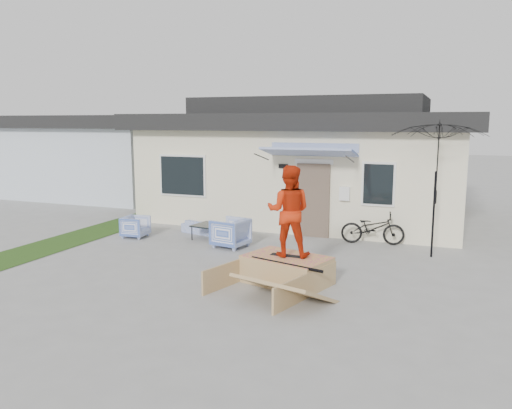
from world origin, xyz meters
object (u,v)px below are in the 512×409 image
(bicycle, at_px, (373,224))
(skater, at_px, (289,210))
(loveseat, at_px, (203,225))
(skateboard, at_px, (288,255))
(patio_umbrella, at_px, (435,186))
(coffee_table, at_px, (209,232))
(armchair_left, at_px, (135,226))
(skate_ramp, at_px, (287,270))
(armchair_right, at_px, (230,231))

(bicycle, height_order, skater, skater)
(loveseat, xyz_separation_m, bicycle, (4.85, 0.49, 0.28))
(loveseat, relative_size, skateboard, 1.75)
(loveseat, bearing_deg, bicycle, -160.29)
(loveseat, relative_size, bicycle, 0.78)
(patio_umbrella, bearing_deg, coffee_table, -178.14)
(loveseat, bearing_deg, skater, 150.91)
(armchair_left, distance_m, skateboard, 5.81)
(armchair_left, height_order, patio_umbrella, patio_umbrella)
(loveseat, distance_m, skateboard, 5.13)
(skate_ramp, xyz_separation_m, skateboard, (0.02, 0.05, 0.30))
(loveseat, height_order, armchair_left, armchair_left)
(armchair_left, bearing_deg, skateboard, -118.76)
(loveseat, bearing_deg, patio_umbrella, -169.04)
(skate_ramp, relative_size, skater, 1.18)
(armchair_left, xyz_separation_m, armchair_right, (2.99, -0.06, 0.09))
(armchair_left, height_order, bicycle, bicycle)
(coffee_table, bearing_deg, skater, -42.14)
(coffee_table, distance_m, patio_umbrella, 6.14)
(armchair_right, xyz_separation_m, patio_umbrella, (4.98, 0.88, 1.33))
(coffee_table, height_order, skate_ramp, skate_ramp)
(loveseat, bearing_deg, skate_ramp, 150.37)
(coffee_table, relative_size, skateboard, 1.09)
(armchair_right, bearing_deg, skater, 56.22)
(patio_umbrella, xyz_separation_m, skate_ramp, (-2.67, -3.21, -1.48))
(armchair_right, relative_size, bicycle, 0.50)
(patio_umbrella, height_order, skater, skater)
(patio_umbrella, height_order, skate_ramp, patio_umbrella)
(loveseat, xyz_separation_m, skate_ramp, (3.73, -3.54, 0.02))
(bicycle, xyz_separation_m, patio_umbrella, (1.55, -0.82, 1.21))
(skater, bearing_deg, bicycle, -114.68)
(loveseat, bearing_deg, skateboard, 150.91)
(coffee_table, bearing_deg, skate_ramp, -42.77)
(skateboard, bearing_deg, skate_ramp, -103.18)
(coffee_table, distance_m, bicycle, 4.51)
(armchair_left, xyz_separation_m, skater, (5.31, -2.35, 1.18))
(skateboard, distance_m, skater, 0.95)
(coffee_table, bearing_deg, armchair_right, -35.64)
(loveseat, relative_size, patio_umbrella, 0.46)
(patio_umbrella, bearing_deg, skate_ramp, -129.69)
(loveseat, distance_m, armchair_left, 1.94)
(armchair_left, xyz_separation_m, patio_umbrella, (7.97, 0.82, 1.41))
(coffee_table, height_order, patio_umbrella, patio_umbrella)
(skater, bearing_deg, skate_ramp, 64.73)
(armchair_right, relative_size, patio_umbrella, 0.30)
(skate_ramp, bearing_deg, armchair_right, 150.71)
(loveseat, height_order, skateboard, skateboard)
(loveseat, distance_m, bicycle, 4.88)
(armchair_right, relative_size, skater, 0.46)
(loveseat, relative_size, skater, 0.71)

